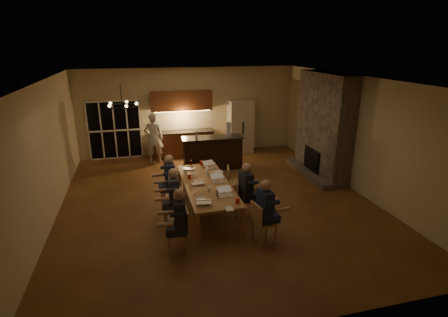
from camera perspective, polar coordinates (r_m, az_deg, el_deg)
floor at (r=9.42m, az=-1.16°, el=-6.98°), size 9.00×9.00×0.00m
back_wall at (r=13.18m, az=-5.75°, el=7.66°), size 8.00×0.04×3.20m
left_wall at (r=8.89m, az=-27.36°, el=0.38°), size 0.04×9.00×3.20m
right_wall at (r=10.48m, az=20.74°, el=3.76°), size 0.04×9.00×3.20m
ceiling at (r=8.55m, az=-1.31°, el=12.92°), size 8.00×9.00×0.04m
french_doors at (r=13.12m, az=-17.40°, el=4.40°), size 1.86×0.08×2.10m
fireplace at (r=11.29m, az=15.99°, el=5.23°), size 0.58×2.50×3.20m
kitchenette at (r=12.91m, az=-6.80°, el=5.58°), size 2.24×0.68×2.40m
refrigerator at (r=13.36m, az=2.68°, el=5.25°), size 0.90×0.68×2.00m
dining_table at (r=8.75m, az=-2.80°, el=-6.36°), size 1.10×2.99×0.75m
bar_island at (r=11.66m, az=-1.89°, el=0.95°), size 2.04×0.77×1.08m
chair_left_near at (r=7.24m, az=-7.62°, el=-11.53°), size 0.44×0.44×0.89m
chair_left_mid at (r=8.11m, az=-8.33°, el=-8.10°), size 0.46×0.46×0.89m
chair_left_far at (r=9.18m, az=-8.85°, el=-4.85°), size 0.53×0.53×0.89m
chair_right_near at (r=7.52m, az=6.55°, el=-10.23°), size 0.52×0.52×0.89m
chair_right_mid at (r=8.52m, az=3.20°, el=-6.55°), size 0.56×0.56×0.89m
chair_right_far at (r=9.44m, az=1.89°, el=-3.97°), size 0.52×0.52×0.89m
person_left_near at (r=7.03m, az=-7.17°, el=-10.17°), size 0.66×0.66×1.38m
person_right_near at (r=7.44m, az=6.70°, el=-8.47°), size 0.66×0.66×1.38m
person_left_mid at (r=8.08m, az=-8.13°, el=-6.24°), size 0.61×0.61×1.38m
person_right_mid at (r=8.36m, az=3.59°, el=-5.22°), size 0.66×0.66×1.38m
person_left_far at (r=9.03m, az=-8.81°, el=-3.58°), size 0.63×0.63×1.38m
standing_person at (r=12.36m, az=-11.41°, el=3.26°), size 0.65×0.44×1.77m
chandelier at (r=7.85m, az=-16.30°, el=8.24°), size 0.63×0.63×0.03m
laptop_a at (r=7.55m, az=-3.32°, el=-6.48°), size 0.36×0.33×0.23m
laptop_b at (r=7.87m, az=0.30°, el=-5.39°), size 0.34×0.31×0.23m
laptop_c at (r=8.57m, az=-4.38°, el=-3.39°), size 0.36×0.33×0.23m
laptop_d at (r=8.63m, az=-0.94°, el=-3.17°), size 0.34×0.31×0.23m
laptop_e at (r=9.56m, az=-5.76°, el=-1.09°), size 0.38×0.35×0.23m
laptop_f at (r=9.59m, az=-2.26°, el=-0.93°), size 0.38×0.35×0.23m
mug_front at (r=8.14m, az=-2.47°, el=-5.03°), size 0.08×0.08×0.10m
mug_mid at (r=9.10m, az=-2.69°, el=-2.44°), size 0.09×0.09×0.10m
mug_back at (r=9.31m, az=-6.30°, el=-2.06°), size 0.07×0.07×0.10m
redcup_near at (r=7.54m, az=2.21°, el=-6.94°), size 0.09×0.09×0.12m
redcup_mid at (r=8.89m, az=-5.67°, el=-2.97°), size 0.08×0.08×0.12m
redcup_far at (r=9.87m, az=-3.69°, el=-0.71°), size 0.09×0.09×0.12m
can_silver at (r=7.91m, az=-1.18°, el=-5.66°), size 0.06×0.06×0.12m
can_cola at (r=9.91m, az=-5.40°, el=-0.67°), size 0.06×0.06×0.12m
plate_near at (r=8.15m, az=0.33°, el=-5.31°), size 0.27×0.27×0.02m
plate_left at (r=7.75m, az=-3.75°, el=-6.65°), size 0.22×0.22×0.02m
plate_far at (r=9.32m, az=-0.96°, el=-2.20°), size 0.28×0.28×0.02m
notepad at (r=7.32m, az=0.85°, el=-8.20°), size 0.16×0.23×0.01m
bar_bottle at (r=11.45m, az=-4.53°, el=4.00°), size 0.07×0.07×0.24m
bar_blender at (r=11.55m, az=0.74°, el=4.81°), size 0.18×0.18×0.48m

